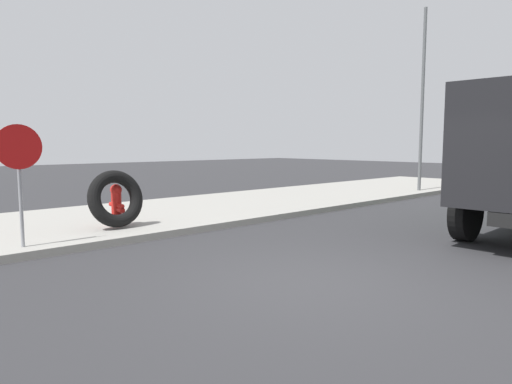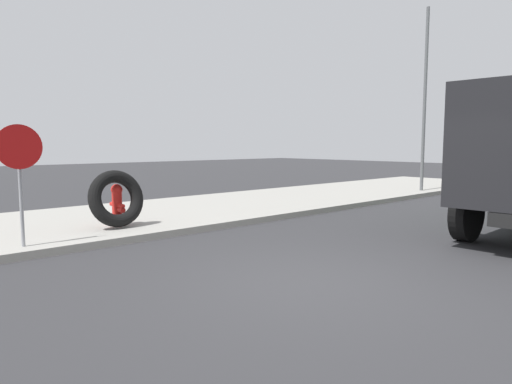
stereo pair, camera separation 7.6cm
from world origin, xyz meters
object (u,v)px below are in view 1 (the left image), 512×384
object	(u,v)px
loose_tire	(116,199)
street_light_pole	(422,101)
fire_hydrant	(117,204)
stop_sign	(19,163)

from	to	relation	value
loose_tire	street_light_pole	xyz separation A→B (m)	(12.13, -0.45, 2.77)
fire_hydrant	stop_sign	distance (m)	2.50
loose_tire	street_light_pole	bearing A→B (deg)	-2.12
stop_sign	loose_tire	bearing A→B (deg)	16.94
fire_hydrant	loose_tire	xyz separation A→B (m)	(-0.13, -0.25, 0.14)
stop_sign	street_light_pole	bearing A→B (deg)	0.65
fire_hydrant	loose_tire	size ratio (longest dim) A/B	0.75
loose_tire	stop_sign	bearing A→B (deg)	-163.06
fire_hydrant	street_light_pole	world-z (taller)	street_light_pole
stop_sign	street_light_pole	size ratio (longest dim) A/B	0.31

